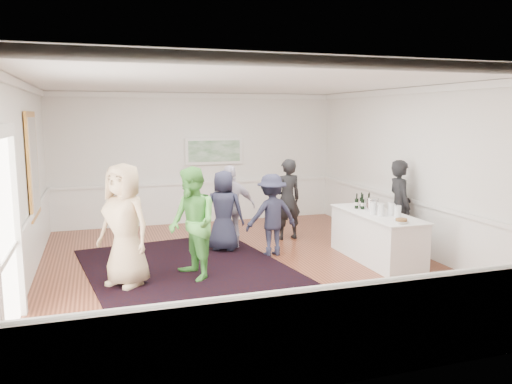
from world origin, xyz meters
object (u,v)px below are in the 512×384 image
object	(u,v)px
guest_dark_a	(272,215)
guest_navy	(224,211)
guest_tan	(124,225)
guest_green	(192,224)
nut_bowl	(401,221)
ice_bucket	(372,205)
guest_lilac	(231,207)
guest_dark_b	(287,199)
bartender	(399,206)
serving_table	(376,236)

from	to	relation	value
guest_dark_a	guest_navy	xyz separation A→B (m)	(-0.79, 0.59, 0.02)
guest_tan	guest_navy	distance (m)	2.50
guest_dark_a	guest_green	bearing A→B (deg)	24.67
guest_navy	nut_bowl	distance (m)	3.41
guest_green	ice_bucket	bearing A→B (deg)	79.75
guest_tan	guest_lilac	bearing A→B (deg)	83.71
guest_tan	ice_bucket	xyz separation A→B (m)	(4.49, 0.23, 0.03)
nut_bowl	ice_bucket	bearing A→B (deg)	85.24
guest_dark_b	nut_bowl	size ratio (longest dim) A/B	7.58
bartender	guest_dark_b	distance (m)	2.35
bartender	guest_tan	distance (m)	5.24
bartender	guest_navy	xyz separation A→B (m)	(-3.26, 1.10, -0.10)
guest_tan	ice_bucket	world-z (taller)	guest_tan
guest_dark_a	guest_dark_b	size ratio (longest dim) A/B	0.90
guest_navy	bartender	bearing A→B (deg)	-170.11
guest_green	guest_lilac	xyz separation A→B (m)	(1.09, 1.67, -0.08)
bartender	guest_dark_a	xyz separation A→B (m)	(-2.47, 0.51, -0.12)
guest_tan	guest_dark_b	size ratio (longest dim) A/B	1.11
serving_table	bartender	xyz separation A→B (m)	(0.74, 0.40, 0.46)
guest_dark_a	guest_tan	bearing A→B (deg)	14.43
guest_lilac	guest_dark_b	size ratio (longest dim) A/B	0.96
guest_green	nut_bowl	size ratio (longest dim) A/B	8.03
bartender	ice_bucket	size ratio (longest dim) A/B	6.96
guest_lilac	guest_dark_b	xyz separation A→B (m)	(1.34, 0.34, 0.03)
guest_green	guest_navy	bearing A→B (deg)	135.22
guest_lilac	ice_bucket	xyz separation A→B (m)	(2.33, -1.44, 0.16)
guest_dark_b	ice_bucket	distance (m)	2.05
guest_dark_a	guest_navy	bearing A→B (deg)	-41.16
guest_lilac	guest_dark_b	world-z (taller)	guest_dark_b
guest_tan	guest_dark_a	size ratio (longest dim) A/B	1.24
guest_green	guest_dark_a	world-z (taller)	guest_green
serving_table	guest_lilac	distance (m)	2.88
guest_dark_a	nut_bowl	world-z (taller)	guest_dark_a
guest_tan	guest_green	size ratio (longest dim) A/B	1.05
guest_lilac	ice_bucket	size ratio (longest dim) A/B	6.46
bartender	guest_green	distance (m)	4.18
guest_navy	nut_bowl	size ratio (longest dim) A/B	6.97
guest_dark_a	nut_bowl	size ratio (longest dim) A/B	6.82
ice_bucket	guest_green	bearing A→B (deg)	-176.13
serving_table	guest_dark_a	xyz separation A→B (m)	(-1.73, 0.91, 0.34)
ice_bucket	nut_bowl	xyz separation A→B (m)	(-0.09, -1.09, -0.08)
guest_green	guest_dark_a	size ratio (longest dim) A/B	1.18
bartender	ice_bucket	world-z (taller)	bartender
guest_dark_b	guest_navy	distance (m)	1.61
guest_tan	bartender	bearing A→B (deg)	50.63
guest_lilac	guest_navy	bearing A→B (deg)	42.07
guest_tan	ice_bucket	size ratio (longest dim) A/B	7.45
guest_tan	guest_navy	xyz separation A→B (m)	(1.97, 1.52, -0.17)
guest_dark_b	guest_dark_a	bearing A→B (deg)	50.08
bartender	guest_green	world-z (taller)	guest_green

